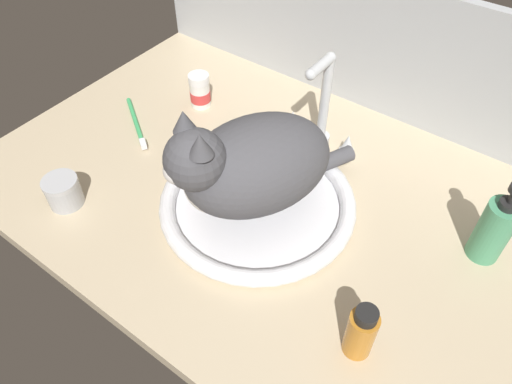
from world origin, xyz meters
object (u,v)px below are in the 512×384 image
at_px(faucet, 320,113).
at_px(cat, 247,164).
at_px(toothbrush, 137,124).
at_px(soap_pump_bottle, 494,230).
at_px(sink_basin, 256,202).
at_px(metal_jar, 63,192).
at_px(pill_bottle, 200,91).
at_px(amber_bottle, 361,332).

relative_size(faucet, cat, 0.61).
bearing_deg(toothbrush, soap_pump_bottle, 8.38).
xyz_separation_m(sink_basin, metal_jar, (-0.30, -0.21, 0.02)).
height_order(sink_basin, pill_bottle, pill_bottle).
bearing_deg(soap_pump_bottle, cat, -157.58).
height_order(faucet, cat, cat).
distance_m(metal_jar, amber_bottle, 0.59).
bearing_deg(sink_basin, faucet, 90.00).
height_order(pill_bottle, amber_bottle, amber_bottle).
relative_size(metal_jar, soap_pump_bottle, 0.39).
height_order(metal_jar, pill_bottle, pill_bottle).
relative_size(pill_bottle, soap_pump_bottle, 0.48).
xyz_separation_m(metal_jar, soap_pump_bottle, (0.69, 0.35, 0.04)).
xyz_separation_m(faucet, cat, (-0.01, -0.24, 0.03)).
xyz_separation_m(metal_jar, pill_bottle, (0.00, 0.39, 0.01)).
relative_size(sink_basin, amber_bottle, 3.49).
distance_m(soap_pump_bottle, toothbrush, 0.76).
height_order(metal_jar, toothbrush, metal_jar).
distance_m(faucet, pill_bottle, 0.30).
distance_m(pill_bottle, soap_pump_bottle, 0.68).
bearing_deg(cat, faucet, 88.14).
bearing_deg(amber_bottle, faucet, 128.58).
distance_m(cat, soap_pump_bottle, 0.43).
distance_m(faucet, cat, 0.24).
bearing_deg(metal_jar, faucet, 55.03).
relative_size(sink_basin, pill_bottle, 4.56).
relative_size(sink_basin, faucet, 1.68).
bearing_deg(sink_basin, soap_pump_bottle, 20.73).
relative_size(faucet, amber_bottle, 2.08).
height_order(sink_basin, toothbrush, sink_basin).
relative_size(faucet, metal_jar, 3.33).
relative_size(sink_basin, soap_pump_bottle, 2.19).
bearing_deg(faucet, amber_bottle, -51.42).
relative_size(cat, pill_bottle, 4.47).
distance_m(sink_basin, pill_bottle, 0.35).
bearing_deg(pill_bottle, metal_jar, -90.62).
xyz_separation_m(sink_basin, amber_bottle, (0.29, -0.14, 0.04)).
distance_m(pill_bottle, amber_bottle, 0.67).
bearing_deg(faucet, cat, -91.86).
relative_size(metal_jar, pill_bottle, 0.82).
relative_size(sink_basin, metal_jar, 5.58).
bearing_deg(cat, soap_pump_bottle, 22.42).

